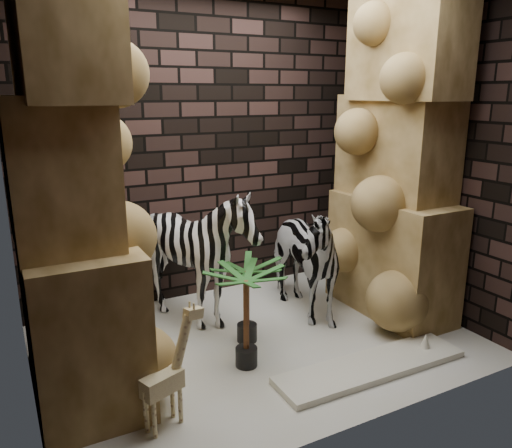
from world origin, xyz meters
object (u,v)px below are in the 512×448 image
zebra_right (297,247)px  palm_back (246,318)px  zebra_left (198,262)px  palm_front (247,301)px  giraffe_toy (162,371)px  surfboard (371,366)px

zebra_right → palm_back: size_ratio=1.64×
zebra_left → palm_back: zebra_left is taller
palm_front → palm_back: size_ratio=0.91×
zebra_right → giraffe_toy: zebra_right is taller
palm_front → palm_back: palm_back is taller
zebra_right → surfboard: bearing=-88.5°
zebra_left → palm_front: zebra_left is taller
palm_front → zebra_right: bearing=22.8°
zebra_left → surfboard: 1.71m
zebra_left → palm_back: size_ratio=1.62×
giraffe_toy → palm_back: size_ratio=0.99×
zebra_right → zebra_left: size_ratio=1.02×
giraffe_toy → palm_front: (0.97, 0.77, -0.03)m
surfboard → zebra_right: bearing=89.2°
zebra_left → giraffe_toy: 1.49m
palm_back → surfboard: size_ratio=0.51×
giraffe_toy → palm_back: bearing=7.7°
zebra_right → palm_front: bearing=-154.0°
zebra_left → palm_back: 0.89m
palm_front → giraffe_toy: bearing=-141.7°
zebra_left → surfboard: size_ratio=0.82×
zebra_right → surfboard: size_ratio=0.84×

